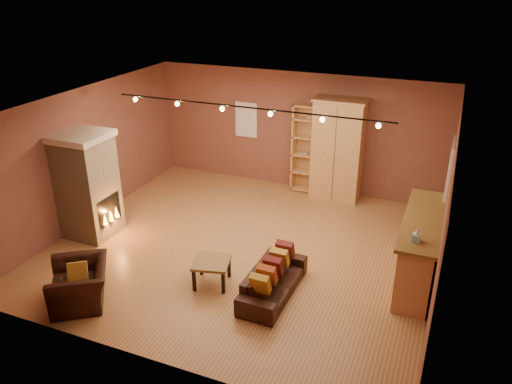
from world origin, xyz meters
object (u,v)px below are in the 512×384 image
at_px(bookcase, 311,148).
at_px(armoire, 338,150).
at_px(fireplace, 88,185).
at_px(armchair, 79,278).
at_px(loveseat, 273,276).
at_px(bar_counter, 420,249).
at_px(coffee_table, 212,264).

relative_size(bookcase, armoire, 0.90).
xyz_separation_m(bookcase, armoire, (0.67, -0.19, 0.11)).
bearing_deg(fireplace, armchair, -56.05).
xyz_separation_m(bookcase, loveseat, (0.66, -4.31, -0.73)).
height_order(bar_counter, armchair, bar_counter).
xyz_separation_m(bookcase, armchair, (-2.13, -5.68, -0.63)).
bearing_deg(bar_counter, bookcase, 133.54).
bearing_deg(coffee_table, armchair, -144.30).
relative_size(bookcase, loveseat, 1.26).
xyz_separation_m(bar_counter, armchair, (-4.93, -2.73, -0.14)).
bearing_deg(fireplace, loveseat, -7.97).
bearing_deg(fireplace, coffee_table, -12.98).
distance_m(armoire, bar_counter, 3.54).
bearing_deg(loveseat, bar_counter, -56.28).
bearing_deg(coffee_table, loveseat, 6.76).
relative_size(bar_counter, armchair, 2.01).
bearing_deg(armchair, bar_counter, 83.28).
distance_m(armchair, coffee_table, 2.13).
relative_size(fireplace, coffee_table, 2.94).
distance_m(bar_counter, armchair, 5.64).
relative_size(armchair, coffee_table, 1.68).
distance_m(bookcase, bar_counter, 4.09).
bearing_deg(armoire, bookcase, 164.32).
xyz_separation_m(bookcase, coffee_table, (-0.41, -4.44, -0.69)).
distance_m(bookcase, armoire, 0.70).
bearing_deg(armoire, loveseat, -90.15).
xyz_separation_m(armchair, coffee_table, (1.73, 1.24, -0.06)).
bearing_deg(loveseat, armchair, 117.30).
bearing_deg(fireplace, armoire, 40.82).
bearing_deg(armoire, fireplace, -139.18).
distance_m(armoire, coffee_table, 4.46).
relative_size(loveseat, armchair, 1.38).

